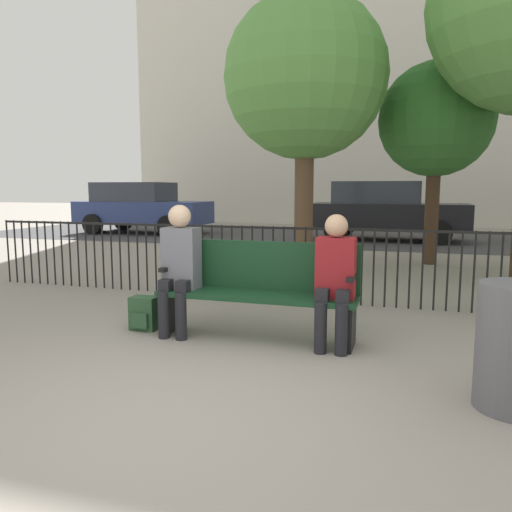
{
  "coord_description": "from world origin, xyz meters",
  "views": [
    {
      "loc": [
        1.36,
        -2.67,
        1.42
      ],
      "look_at": [
        0.0,
        1.72,
        0.8
      ],
      "focal_mm": 35.0,
      "sensor_mm": 36.0,
      "label": 1
    }
  ],
  "objects_px": {
    "backpack": "(144,314)",
    "parked_car_2": "(385,210)",
    "tree_3": "(305,78)",
    "parked_car_0": "(141,207)",
    "seated_person_0": "(179,262)",
    "seated_person_1": "(335,274)",
    "park_bench": "(259,286)",
    "tree_1": "(436,121)"
  },
  "relations": [
    {
      "from": "park_bench",
      "to": "parked_car_0",
      "type": "xyz_separation_m",
      "value": [
        -6.91,
        9.75,
        0.34
      ]
    },
    {
      "from": "seated_person_0",
      "to": "seated_person_1",
      "type": "xyz_separation_m",
      "value": [
        1.51,
        -0.0,
        -0.04
      ]
    },
    {
      "from": "tree_1",
      "to": "parked_car_2",
      "type": "height_order",
      "value": "tree_1"
    },
    {
      "from": "tree_3",
      "to": "parked_car_0",
      "type": "height_order",
      "value": "tree_3"
    },
    {
      "from": "park_bench",
      "to": "backpack",
      "type": "relative_size",
      "value": 5.6
    },
    {
      "from": "tree_3",
      "to": "parked_car_0",
      "type": "xyz_separation_m",
      "value": [
        -6.47,
        5.54,
        -2.45
      ]
    },
    {
      "from": "seated_person_1",
      "to": "backpack",
      "type": "bearing_deg",
      "value": 179.18
    },
    {
      "from": "park_bench",
      "to": "seated_person_1",
      "type": "distance_m",
      "value": 0.78
    },
    {
      "from": "backpack",
      "to": "tree_3",
      "type": "height_order",
      "value": "tree_3"
    },
    {
      "from": "seated_person_0",
      "to": "tree_3",
      "type": "relative_size",
      "value": 0.27
    },
    {
      "from": "seated_person_0",
      "to": "tree_1",
      "type": "xyz_separation_m",
      "value": [
        2.5,
        5.6,
        1.95
      ]
    },
    {
      "from": "tree_1",
      "to": "parked_car_2",
      "type": "relative_size",
      "value": 0.89
    },
    {
      "from": "parked_car_0",
      "to": "parked_car_2",
      "type": "bearing_deg",
      "value": -0.02
    },
    {
      "from": "tree_3",
      "to": "parked_car_2",
      "type": "relative_size",
      "value": 1.12
    },
    {
      "from": "backpack",
      "to": "parked_car_2",
      "type": "bearing_deg",
      "value": 79.3
    },
    {
      "from": "tree_3",
      "to": "seated_person_1",
      "type": "bearing_deg",
      "value": -74.66
    },
    {
      "from": "tree_1",
      "to": "tree_3",
      "type": "bearing_deg",
      "value": -149.94
    },
    {
      "from": "parked_car_0",
      "to": "parked_car_2",
      "type": "height_order",
      "value": "same"
    },
    {
      "from": "tree_1",
      "to": "seated_person_0",
      "type": "bearing_deg",
      "value": -114.09
    },
    {
      "from": "seated_person_0",
      "to": "tree_1",
      "type": "height_order",
      "value": "tree_1"
    },
    {
      "from": "backpack",
      "to": "parked_car_0",
      "type": "distance_m",
      "value": 11.42
    },
    {
      "from": "parked_car_0",
      "to": "parked_car_2",
      "type": "distance_m",
      "value": 7.59
    },
    {
      "from": "parked_car_2",
      "to": "park_bench",
      "type": "bearing_deg",
      "value": -93.98
    },
    {
      "from": "park_bench",
      "to": "parked_car_0",
      "type": "relative_size",
      "value": 0.45
    },
    {
      "from": "backpack",
      "to": "park_bench",
      "type": "bearing_deg",
      "value": 4.96
    },
    {
      "from": "park_bench",
      "to": "seated_person_1",
      "type": "bearing_deg",
      "value": -9.93
    },
    {
      "from": "seated_person_1",
      "to": "tree_1",
      "type": "distance_m",
      "value": 6.03
    },
    {
      "from": "seated_person_0",
      "to": "parked_car_0",
      "type": "height_order",
      "value": "parked_car_0"
    },
    {
      "from": "park_bench",
      "to": "tree_3",
      "type": "distance_m",
      "value": 5.07
    },
    {
      "from": "parked_car_0",
      "to": "seated_person_1",
      "type": "bearing_deg",
      "value": -52.23
    },
    {
      "from": "seated_person_0",
      "to": "seated_person_1",
      "type": "bearing_deg",
      "value": -0.13
    },
    {
      "from": "tree_3",
      "to": "parked_car_2",
      "type": "distance_m",
      "value": 6.16
    },
    {
      "from": "park_bench",
      "to": "tree_3",
      "type": "bearing_deg",
      "value": 96.05
    },
    {
      "from": "seated_person_1",
      "to": "tree_3",
      "type": "xyz_separation_m",
      "value": [
        -1.19,
        4.34,
        2.62
      ]
    },
    {
      "from": "backpack",
      "to": "tree_1",
      "type": "relative_size",
      "value": 0.09
    },
    {
      "from": "tree_3",
      "to": "parked_car_2",
      "type": "xyz_separation_m",
      "value": [
        1.12,
        5.54,
        -2.45
      ]
    },
    {
      "from": "backpack",
      "to": "seated_person_0",
      "type": "bearing_deg",
      "value": -3.3
    },
    {
      "from": "tree_3",
      "to": "seated_person_0",
      "type": "bearing_deg",
      "value": -94.2
    },
    {
      "from": "backpack",
      "to": "tree_3",
      "type": "xyz_separation_m",
      "value": [
        0.74,
        4.31,
        3.13
      ]
    },
    {
      "from": "backpack",
      "to": "tree_1",
      "type": "bearing_deg",
      "value": 62.34
    },
    {
      "from": "park_bench",
      "to": "tree_1",
      "type": "relative_size",
      "value": 0.51
    },
    {
      "from": "park_bench",
      "to": "seated_person_1",
      "type": "xyz_separation_m",
      "value": [
        0.74,
        -0.13,
        0.17
      ]
    }
  ]
}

